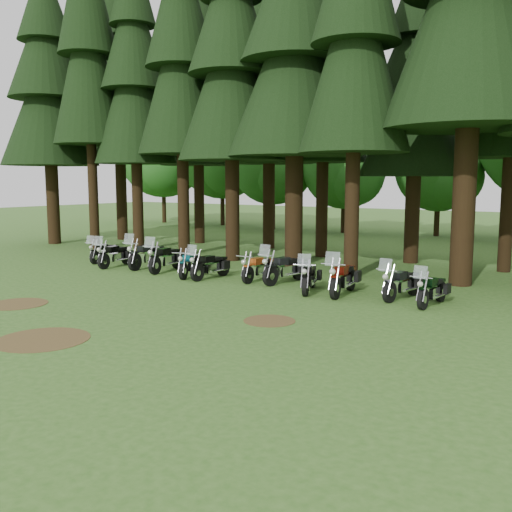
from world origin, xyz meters
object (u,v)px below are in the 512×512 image
object	(u,v)px
motorcycle_5	(210,266)
motorcycle_3	(166,259)
motorcycle_0	(105,253)
motorcycle_11	(432,291)
motorcycle_8	(309,278)
motorcycle_1	(115,256)
motorcycle_4	(190,265)
motorcycle_9	(343,279)
motorcycle_6	(259,269)
motorcycle_10	(402,284)
motorcycle_7	(285,269)
motorcycle_2	(147,256)

from	to	relation	value
motorcycle_5	motorcycle_3	bearing A→B (deg)	174.12
motorcycle_0	motorcycle_3	world-z (taller)	motorcycle_3
motorcycle_3	motorcycle_11	size ratio (longest dim) A/B	1.16
motorcycle_3	motorcycle_8	world-z (taller)	motorcycle_3
motorcycle_3	motorcycle_11	world-z (taller)	motorcycle_3
motorcycle_1	motorcycle_11	bearing A→B (deg)	-9.86
motorcycle_4	motorcycle_1	bearing A→B (deg)	158.54
motorcycle_1	motorcycle_8	xyz separation A→B (m)	(9.69, -0.29, -0.00)
motorcycle_0	motorcycle_4	xyz separation A→B (m)	(5.83, -0.82, 0.02)
motorcycle_1	motorcycle_9	distance (m)	10.86
motorcycle_0	motorcycle_6	xyz separation A→B (m)	(8.59, -0.14, 0.01)
motorcycle_6	motorcycle_8	world-z (taller)	motorcycle_8
motorcycle_4	motorcycle_10	bearing A→B (deg)	-16.98
motorcycle_8	motorcycle_9	xyz separation A→B (m)	(1.16, 0.19, 0.04)
motorcycle_7	motorcycle_10	xyz separation A→B (m)	(4.53, -0.38, -0.04)
motorcycle_0	motorcycle_10	size ratio (longest dim) A/B	0.93
motorcycle_7	motorcycle_10	bearing A→B (deg)	3.58
motorcycle_3	motorcycle_7	xyz separation A→B (m)	(5.44, 0.42, -0.01)
motorcycle_7	motorcycle_11	bearing A→B (deg)	0.21
motorcycle_5	motorcycle_7	size ratio (longest dim) A/B	0.92
motorcycle_0	motorcycle_11	bearing A→B (deg)	-14.66
motorcycle_2	motorcycle_7	bearing A→B (deg)	-5.08
motorcycle_2	motorcycle_7	world-z (taller)	motorcycle_2
motorcycle_6	motorcycle_8	bearing A→B (deg)	-19.08
motorcycle_5	motorcycle_9	bearing A→B (deg)	1.57
motorcycle_9	motorcycle_10	xyz separation A→B (m)	(1.84, 0.40, -0.05)
motorcycle_3	motorcycle_4	xyz separation A→B (m)	(1.63, -0.39, -0.06)
motorcycle_7	motorcycle_9	world-z (taller)	motorcycle_9
motorcycle_2	motorcycle_8	xyz separation A→B (m)	(8.26, -0.79, -0.05)
motorcycle_1	motorcycle_10	xyz separation A→B (m)	(12.70, 0.31, -0.01)
motorcycle_0	motorcycle_2	xyz separation A→B (m)	(2.91, -0.20, 0.09)
motorcycle_7	motorcycle_4	bearing A→B (deg)	-159.74
motorcycle_5	motorcycle_10	bearing A→B (deg)	4.70
motorcycle_3	motorcycle_4	bearing A→B (deg)	-23.14
motorcycle_0	motorcycle_5	bearing A→B (deg)	-18.14
motorcycle_1	motorcycle_7	world-z (taller)	motorcycle_7
motorcycle_1	motorcycle_2	bearing A→B (deg)	9.91
motorcycle_3	motorcycle_4	world-z (taller)	motorcycle_3
motorcycle_5	motorcycle_6	world-z (taller)	motorcycle_5
motorcycle_5	motorcycle_11	size ratio (longest dim) A/B	1.05
motorcycle_2	motorcycle_11	xyz separation A→B (m)	(12.35, -0.62, -0.08)
motorcycle_8	motorcycle_10	size ratio (longest dim) A/B	0.99
motorcycle_11	motorcycle_4	bearing A→B (deg)	-176.13
motorcycle_0	motorcycle_10	distance (m)	14.18
motorcycle_5	motorcycle_7	world-z (taller)	motorcycle_7
motorcycle_2	motorcycle_11	world-z (taller)	motorcycle_2
motorcycle_3	motorcycle_6	world-z (taller)	motorcycle_3
motorcycle_11	motorcycle_5	bearing A→B (deg)	-176.41
motorcycle_1	motorcycle_5	xyz separation A→B (m)	(5.31, -0.08, -0.01)
motorcycle_0	motorcycle_6	world-z (taller)	motorcycle_0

